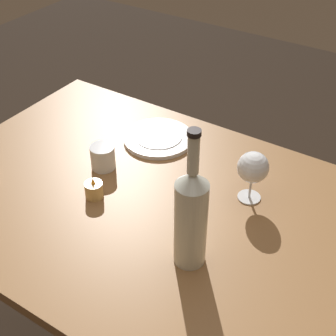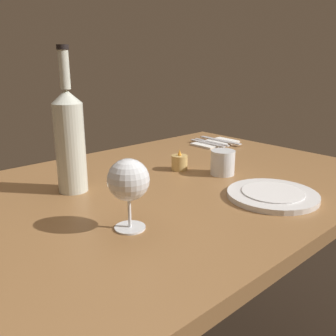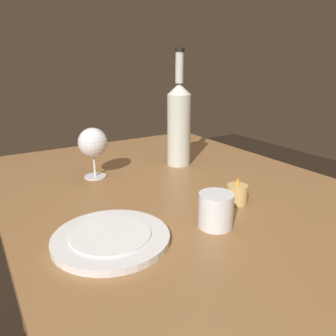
% 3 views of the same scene
% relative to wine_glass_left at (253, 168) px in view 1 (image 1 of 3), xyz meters
% --- Properties ---
extents(dining_table, '(1.30, 0.90, 0.74)m').
position_rel_wine_glass_left_xyz_m(dining_table, '(0.25, 0.16, -0.20)').
color(dining_table, olive).
rests_on(dining_table, ground).
extents(wine_glass_left, '(0.09, 0.09, 0.15)m').
position_rel_wine_glass_left_xyz_m(wine_glass_left, '(0.00, 0.00, 0.00)').
color(wine_glass_left, white).
rests_on(wine_glass_left, dining_table).
extents(wine_bottle, '(0.08, 0.08, 0.38)m').
position_rel_wine_glass_left_xyz_m(wine_bottle, '(0.03, 0.29, 0.04)').
color(wine_bottle, silver).
rests_on(wine_bottle, dining_table).
extents(water_tumbler, '(0.07, 0.07, 0.08)m').
position_rel_wine_glass_left_xyz_m(water_tumbler, '(0.44, 0.11, -0.07)').
color(water_tumbler, white).
rests_on(water_tumbler, dining_table).
extents(votive_candle, '(0.05, 0.05, 0.07)m').
position_rel_wine_glass_left_xyz_m(votive_candle, '(0.37, 0.23, -0.08)').
color(votive_candle, '#DBB266').
rests_on(votive_candle, dining_table).
extents(dinner_plate, '(0.23, 0.23, 0.02)m').
position_rel_wine_glass_left_xyz_m(dinner_plate, '(0.38, -0.10, -0.10)').
color(dinner_plate, white).
rests_on(dinner_plate, dining_table).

